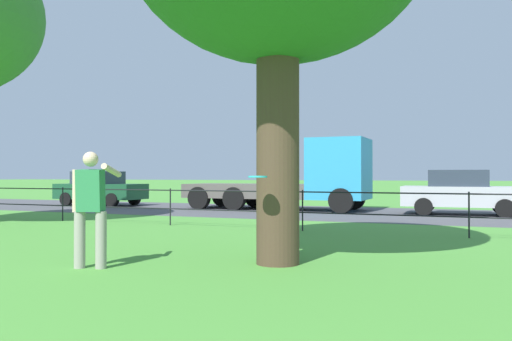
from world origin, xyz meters
name	(u,v)px	position (x,y,z in m)	size (l,w,h in m)	color
street_strip	(259,211)	(0.00, 18.53, 0.00)	(80.00, 7.24, 0.01)	#4C4C51
park_fence	(170,201)	(0.00, 12.17, 0.67)	(37.48, 0.04, 1.00)	black
person_thrower	(91,205)	(2.42, 6.15, 0.91)	(0.50, 0.84, 1.69)	gray
frisbee	(258,177)	(4.76, 6.83, 1.33)	(0.34, 0.34, 0.03)	#2DB2C6
car_dark_green_left	(100,188)	(-7.97, 19.00, 0.78)	(4.03, 1.87, 1.54)	#194C2D
flatbed_truck_center	(302,179)	(1.45, 19.46, 1.22)	(7.30, 2.42, 2.75)	#2D99D1
car_silver_far_right	(462,192)	(7.25, 19.21, 0.78)	(4.03, 1.88, 1.54)	#B7BABF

